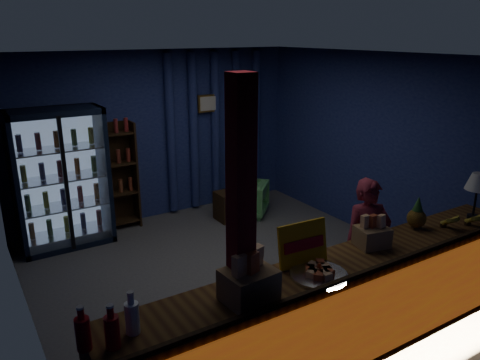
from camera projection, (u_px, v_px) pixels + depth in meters
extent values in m
plane|color=#515154|center=(231.00, 269.00, 5.87)|extent=(4.60, 4.60, 0.00)
plane|color=navy|center=(157.00, 136.00, 7.25)|extent=(4.60, 0.00, 4.60)
plane|color=navy|center=(373.00, 236.00, 3.70)|extent=(4.60, 0.00, 4.60)
plane|color=navy|center=(17.00, 207.00, 4.31)|extent=(0.00, 4.40, 4.40)
plane|color=navy|center=(369.00, 146.00, 6.64)|extent=(0.00, 4.40, 4.40)
plane|color=#472D19|center=(230.00, 55.00, 5.08)|extent=(4.60, 4.60, 0.00)
cube|color=brown|center=(340.00, 309.00, 4.19)|extent=(4.40, 0.55, 0.95)
cube|color=red|center=(364.00, 325.00, 3.96)|extent=(4.35, 0.02, 0.81)
cube|color=#311F0F|center=(367.00, 272.00, 3.82)|extent=(4.40, 0.04, 0.04)
cube|color=maroon|center=(241.00, 254.00, 3.41)|extent=(0.16, 0.16, 2.60)
cube|color=black|center=(57.00, 174.00, 6.50)|extent=(1.20, 0.06, 1.90)
cube|color=black|center=(15.00, 186.00, 6.00)|extent=(0.06, 0.60, 1.90)
cube|color=black|center=(103.00, 173.00, 6.58)|extent=(0.06, 0.60, 1.90)
cube|color=black|center=(53.00, 112.00, 6.01)|extent=(1.20, 0.60, 0.08)
cube|color=black|center=(69.00, 241.00, 6.56)|extent=(1.20, 0.60, 0.08)
cube|color=#99B2D8|center=(58.00, 175.00, 6.46)|extent=(1.08, 0.02, 1.74)
cube|color=white|center=(66.00, 185.00, 6.06)|extent=(1.12, 0.02, 1.78)
cube|color=black|center=(66.00, 185.00, 6.04)|extent=(0.05, 0.05, 1.80)
cube|color=silver|center=(68.00, 232.00, 6.52)|extent=(1.08, 0.48, 0.02)
cylinder|color=#B35C19|center=(32.00, 231.00, 6.26)|extent=(0.07, 0.07, 0.22)
cylinder|color=#255B16|center=(50.00, 227.00, 6.37)|extent=(0.07, 0.07, 0.22)
cylinder|color=#A9B01B|center=(67.00, 224.00, 6.48)|extent=(0.07, 0.07, 0.22)
cylinder|color=navy|center=(83.00, 220.00, 6.60)|extent=(0.07, 0.07, 0.22)
cylinder|color=maroon|center=(99.00, 217.00, 6.71)|extent=(0.07, 0.07, 0.22)
cube|color=silver|center=(64.00, 206.00, 6.40)|extent=(1.08, 0.48, 0.02)
cylinder|color=#255B16|center=(28.00, 203.00, 6.13)|extent=(0.07, 0.07, 0.22)
cylinder|color=#A9B01B|center=(46.00, 200.00, 6.25)|extent=(0.07, 0.07, 0.22)
cylinder|color=navy|center=(63.00, 197.00, 6.36)|extent=(0.07, 0.07, 0.22)
cylinder|color=maroon|center=(80.00, 194.00, 6.48)|extent=(0.07, 0.07, 0.22)
cylinder|color=#B35C19|center=(96.00, 191.00, 6.59)|extent=(0.07, 0.07, 0.22)
cube|color=silver|center=(61.00, 178.00, 6.28)|extent=(1.08, 0.48, 0.02)
cylinder|color=#A9B01B|center=(23.00, 174.00, 6.01)|extent=(0.07, 0.07, 0.22)
cylinder|color=navy|center=(42.00, 171.00, 6.13)|extent=(0.07, 0.07, 0.22)
cylinder|color=maroon|center=(60.00, 168.00, 6.24)|extent=(0.07, 0.07, 0.22)
cylinder|color=#B35C19|center=(77.00, 166.00, 6.36)|extent=(0.07, 0.07, 0.22)
cylinder|color=#255B16|center=(94.00, 164.00, 6.47)|extent=(0.07, 0.07, 0.22)
cube|color=silver|center=(57.00, 149.00, 6.16)|extent=(1.08, 0.48, 0.02)
cylinder|color=navy|center=(19.00, 143.00, 5.89)|extent=(0.07, 0.07, 0.22)
cylinder|color=maroon|center=(38.00, 141.00, 6.01)|extent=(0.07, 0.07, 0.22)
cylinder|color=#B35C19|center=(56.00, 139.00, 6.12)|extent=(0.07, 0.07, 0.22)
cylinder|color=#255B16|center=(74.00, 137.00, 6.23)|extent=(0.07, 0.07, 0.22)
cylinder|color=#A9B01B|center=(91.00, 135.00, 6.35)|extent=(0.07, 0.07, 0.22)
cube|color=#311F0F|center=(117.00, 174.00, 7.01)|extent=(0.50, 0.02, 1.60)
cube|color=#311F0F|center=(104.00, 179.00, 6.78)|extent=(0.03, 0.28, 1.60)
cube|color=#311F0F|center=(135.00, 174.00, 7.02)|extent=(0.03, 0.28, 1.60)
cube|color=#311F0F|center=(123.00, 221.00, 7.11)|extent=(0.46, 0.26, 0.02)
cube|color=#311F0F|center=(121.00, 193.00, 6.98)|extent=(0.46, 0.26, 0.02)
cube|color=#311F0F|center=(119.00, 164.00, 6.84)|extent=(0.46, 0.26, 0.02)
cube|color=#311F0F|center=(116.00, 133.00, 6.70)|extent=(0.46, 0.26, 0.02)
cylinder|color=navy|center=(171.00, 135.00, 7.30)|extent=(0.14, 0.14, 2.50)
cylinder|color=navy|center=(194.00, 132.00, 7.50)|extent=(0.14, 0.14, 2.50)
cylinder|color=navy|center=(216.00, 130.00, 7.71)|extent=(0.14, 0.14, 2.50)
cylinder|color=navy|center=(236.00, 127.00, 7.91)|extent=(0.14, 0.14, 2.50)
cylinder|color=navy|center=(256.00, 125.00, 8.11)|extent=(0.14, 0.14, 2.50)
cube|color=#BC892F|center=(208.00, 103.00, 7.46)|extent=(0.36, 0.03, 0.28)
cube|color=silver|center=(209.00, 104.00, 7.45)|extent=(0.30, 0.01, 0.22)
imported|color=maroon|center=(366.00, 244.00, 4.93)|extent=(0.60, 0.50, 1.42)
imported|color=#5BB65F|center=(248.00, 198.00, 7.54)|extent=(0.84, 0.84, 0.55)
cube|color=#311F0F|center=(232.00, 205.00, 7.39)|extent=(0.50, 0.37, 0.45)
cylinder|color=#311F0F|center=(232.00, 189.00, 7.30)|extent=(0.09, 0.09, 0.09)
cube|color=#D99E0B|center=(303.00, 244.00, 3.94)|extent=(0.48, 0.13, 0.37)
cube|color=#A80B16|center=(304.00, 245.00, 3.93)|extent=(0.40, 0.06, 0.09)
cylinder|color=#A80B16|center=(83.00, 334.00, 2.89)|extent=(0.09, 0.09, 0.22)
cylinder|color=#A80B16|center=(81.00, 313.00, 2.85)|extent=(0.04, 0.04, 0.09)
cylinder|color=white|center=(80.00, 308.00, 2.83)|extent=(0.05, 0.05, 0.02)
cylinder|color=#A80B16|center=(112.00, 332.00, 2.91)|extent=(0.09, 0.09, 0.22)
cylinder|color=#A80B16|center=(110.00, 311.00, 2.86)|extent=(0.04, 0.04, 0.09)
cylinder|color=white|center=(110.00, 306.00, 2.85)|extent=(0.05, 0.05, 0.02)
cylinder|color=silver|center=(132.00, 318.00, 3.05)|extent=(0.09, 0.09, 0.22)
cylinder|color=silver|center=(131.00, 298.00, 3.01)|extent=(0.04, 0.04, 0.09)
cylinder|color=white|center=(130.00, 293.00, 2.99)|extent=(0.05, 0.05, 0.02)
cube|color=#9C754B|center=(249.00, 285.00, 3.43)|extent=(0.39, 0.33, 0.24)
cube|color=#FE9338|center=(238.00, 265.00, 3.32)|extent=(0.10, 0.07, 0.15)
cube|color=#E1522A|center=(249.00, 261.00, 3.37)|extent=(0.10, 0.07, 0.15)
cube|color=#FE9338|center=(259.00, 257.00, 3.42)|extent=(0.10, 0.07, 0.15)
cube|color=#9C754B|center=(372.00, 237.00, 4.31)|extent=(0.33, 0.29, 0.18)
cube|color=#FE9338|center=(367.00, 223.00, 4.24)|extent=(0.08, 0.07, 0.12)
cube|color=#E1522A|center=(373.00, 221.00, 4.26)|extent=(0.08, 0.07, 0.12)
cube|color=#FE9338|center=(380.00, 220.00, 4.28)|extent=(0.08, 0.07, 0.12)
cylinder|color=silver|center=(319.00, 275.00, 3.79)|extent=(0.48, 0.48, 0.03)
cube|color=#FE9338|center=(328.00, 268.00, 3.83)|extent=(0.10, 0.07, 0.05)
cube|color=#E1522A|center=(320.00, 265.00, 3.86)|extent=(0.12, 0.12, 0.05)
cube|color=#FE9338|center=(311.00, 266.00, 3.85)|extent=(0.07, 0.10, 0.05)
cube|color=#E1522A|center=(307.00, 269.00, 3.80)|extent=(0.12, 0.12, 0.05)
cube|color=#FE9338|center=(310.00, 274.00, 3.73)|extent=(0.10, 0.07, 0.05)
cube|color=#E1522A|center=(318.00, 276.00, 3.69)|extent=(0.12, 0.12, 0.05)
cube|color=#FE9338|center=(327.00, 275.00, 3.70)|extent=(0.07, 0.10, 0.05)
cube|color=#E1522A|center=(331.00, 272.00, 3.76)|extent=(0.12, 0.12, 0.05)
cylinder|color=black|center=(473.00, 217.00, 4.96)|extent=(0.12, 0.12, 0.04)
cylinder|color=black|center=(475.00, 201.00, 4.91)|extent=(0.02, 0.02, 0.35)
cone|color=white|center=(478.00, 181.00, 4.84)|extent=(0.26, 0.26, 0.18)
sphere|color=#96691B|center=(417.00, 218.00, 4.69)|extent=(0.19, 0.19, 0.19)
cone|color=#276021|center=(418.00, 204.00, 4.65)|extent=(0.11, 0.11, 0.15)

